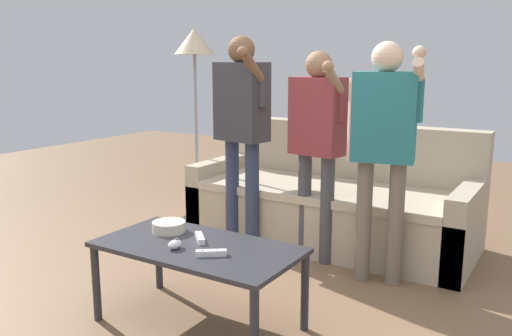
% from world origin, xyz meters
% --- Properties ---
extents(ground_plane, '(12.00, 12.00, 0.00)m').
position_xyz_m(ground_plane, '(0.00, 0.00, 0.00)').
color(ground_plane, brown).
extents(couch, '(2.19, 0.92, 0.92)m').
position_xyz_m(couch, '(0.03, 1.60, 0.30)').
color(couch, '#B7A88E').
rests_on(couch, ground).
extents(coffee_table, '(1.09, 0.57, 0.46)m').
position_xyz_m(coffee_table, '(-0.01, -0.09, 0.40)').
color(coffee_table, '#2D2D33').
rests_on(coffee_table, ground).
extents(snack_bowl, '(0.19, 0.19, 0.06)m').
position_xyz_m(snack_bowl, '(-0.29, -0.00, 0.49)').
color(snack_bowl, beige).
rests_on(snack_bowl, coffee_table).
extents(game_remote_nunchuk, '(0.06, 0.09, 0.05)m').
position_xyz_m(game_remote_nunchuk, '(-0.08, -0.20, 0.48)').
color(game_remote_nunchuk, white).
rests_on(game_remote_nunchuk, coffee_table).
extents(floor_lamp, '(0.35, 0.35, 1.70)m').
position_xyz_m(floor_lamp, '(-1.24, 1.47, 1.47)').
color(floor_lamp, '#2D2D33').
rests_on(floor_lamp, ground).
extents(player_left, '(0.46, 0.41, 1.60)m').
position_xyz_m(player_left, '(-0.49, 1.07, 1.01)').
color(player_left, '#2D3856').
rests_on(player_left, ground).
extents(player_center, '(0.43, 0.36, 1.49)m').
position_xyz_m(player_center, '(0.10, 1.12, 0.94)').
color(player_center, '#47474C').
rests_on(player_center, ground).
extents(player_right, '(0.48, 0.29, 1.54)m').
position_xyz_m(player_right, '(0.62, 0.98, 0.97)').
color(player_right, '#756656').
rests_on(player_right, ground).
extents(game_remote_wand_near, '(0.15, 0.12, 0.03)m').
position_xyz_m(game_remote_wand_near, '(0.15, -0.18, 0.47)').
color(game_remote_wand_near, white).
rests_on(game_remote_wand_near, coffee_table).
extents(game_remote_wand_far, '(0.14, 0.13, 0.03)m').
position_xyz_m(game_remote_wand_far, '(-0.04, -0.03, 0.47)').
color(game_remote_wand_far, white).
rests_on(game_remote_wand_far, coffee_table).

